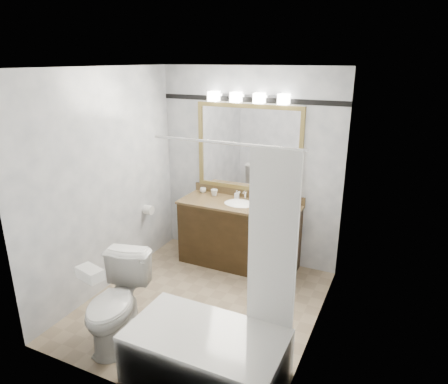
{
  "coord_description": "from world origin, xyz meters",
  "views": [
    {
      "loc": [
        1.82,
        -3.31,
        2.57
      ],
      "look_at": [
        0.1,
        0.35,
        1.22
      ],
      "focal_mm": 32.0,
      "sensor_mm": 36.0,
      "label": 1
    }
  ],
  "objects": [
    {
      "name": "soap_bottle_a",
      "position": [
        -0.11,
        1.18,
        0.9
      ],
      "size": [
        0.05,
        0.06,
        0.11
      ],
      "primitive_type": "imported",
      "rotation": [
        0.0,
        0.0,
        -0.15
      ],
      "color": "white",
      "rests_on": "vanity"
    },
    {
      "name": "vanity_light_bar",
      "position": [
        0.0,
        1.23,
        2.13
      ],
      "size": [
        1.02,
        0.14,
        0.12
      ],
      "color": "silver",
      "rests_on": "room"
    },
    {
      "name": "soap_bar",
      "position": [
        0.14,
        1.13,
        0.86
      ],
      "size": [
        0.08,
        0.06,
        0.02
      ],
      "primitive_type": "cube",
      "rotation": [
        0.0,
        0.0,
        -0.23
      ],
      "color": "beige",
      "rests_on": "vanity"
    },
    {
      "name": "accent_stripe",
      "position": [
        0.0,
        1.29,
        2.1
      ],
      "size": [
        2.4,
        0.01,
        0.06
      ],
      "primitive_type": "cube",
      "color": "black",
      "rests_on": "room"
    },
    {
      "name": "vanity",
      "position": [
        0.0,
        1.02,
        0.44
      ],
      "size": [
        1.53,
        0.58,
        0.97
      ],
      "color": "black",
      "rests_on": "ground"
    },
    {
      "name": "tissue_box",
      "position": [
        -0.45,
        -1.12,
        0.86
      ],
      "size": [
        0.26,
        0.18,
        0.1
      ],
      "primitive_type": "cube",
      "rotation": [
        0.0,
        0.0,
        -0.24
      ],
      "color": "white",
      "rests_on": "toilet"
    },
    {
      "name": "cup_left",
      "position": [
        -0.62,
        1.2,
        0.88
      ],
      "size": [
        0.11,
        0.11,
        0.07
      ],
      "primitive_type": "imported",
      "rotation": [
        0.0,
        0.0,
        0.4
      ],
      "color": "white",
      "rests_on": "vanity"
    },
    {
      "name": "toilet",
      "position": [
        -0.45,
        -0.84,
        0.41
      ],
      "size": [
        0.63,
        0.88,
        0.82
      ],
      "primitive_type": "imported",
      "rotation": [
        0.0,
        0.0,
        0.24
      ],
      "color": "white",
      "rests_on": "ground"
    },
    {
      "name": "tp_roll",
      "position": [
        -1.14,
        0.66,
        0.7
      ],
      "size": [
        0.11,
        0.12,
        0.12
      ],
      "primitive_type": "cylinder",
      "rotation": [
        0.0,
        1.57,
        0.0
      ],
      "color": "white",
      "rests_on": "room"
    },
    {
      "name": "bathtub",
      "position": [
        0.55,
        -0.9,
        0.28
      ],
      "size": [
        1.3,
        0.75,
        1.96
      ],
      "color": "white",
      "rests_on": "ground"
    },
    {
      "name": "mirror",
      "position": [
        0.0,
        1.28,
        1.5
      ],
      "size": [
        1.4,
        0.04,
        1.1
      ],
      "color": "#9E8747",
      "rests_on": "room"
    },
    {
      "name": "coffee_maker",
      "position": [
        0.62,
        0.96,
        1.02
      ],
      "size": [
        0.17,
        0.22,
        0.34
      ],
      "rotation": [
        0.0,
        0.0,
        0.18
      ],
      "color": "black",
      "rests_on": "vanity"
    },
    {
      "name": "soap_bottle_b",
      "position": [
        0.12,
        1.16,
        0.89
      ],
      "size": [
        0.07,
        0.07,
        0.08
      ],
      "primitive_type": "imported",
      "rotation": [
        0.0,
        0.0,
        -0.01
      ],
      "color": "white",
      "rests_on": "vanity"
    },
    {
      "name": "room",
      "position": [
        0.0,
        0.0,
        1.25
      ],
      "size": [
        2.42,
        2.62,
        2.52
      ],
      "color": "#9A8568",
      "rests_on": "ground"
    },
    {
      "name": "cup_right",
      "position": [
        -0.42,
        1.15,
        0.89
      ],
      "size": [
        0.1,
        0.1,
        0.08
      ],
      "primitive_type": "imported",
      "rotation": [
        0.0,
        0.0,
        -0.1
      ],
      "color": "white",
      "rests_on": "vanity"
    }
  ]
}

